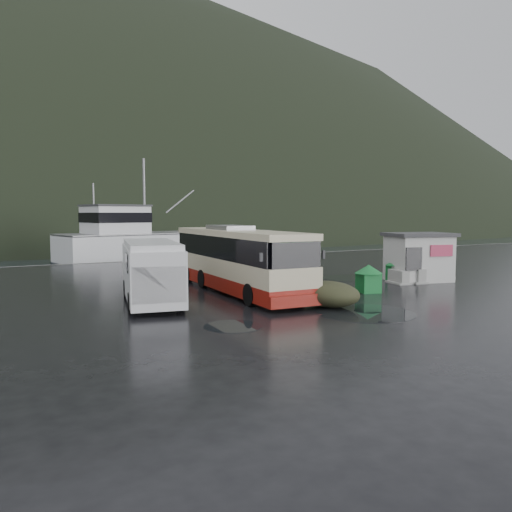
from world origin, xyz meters
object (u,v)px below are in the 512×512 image
waste_bin_right (397,281)px  ticket_kiosk (418,281)px  coach_bus (238,291)px  dome_tent (329,307)px  jersey_barrier_a (398,283)px  jersey_barrier_c (441,278)px  white_van (152,303)px  waste_bin_left (368,292)px  jersey_barrier_b (414,282)px  fishing_trawler (172,251)px

waste_bin_right → ticket_kiosk: size_ratio=0.37×
coach_bus → dome_tent: coach_bus is taller
jersey_barrier_a → jersey_barrier_c: jersey_barrier_c is taller
coach_bus → white_van: 4.88m
white_van → ticket_kiosk: ticket_kiosk is taller
dome_tent → jersey_barrier_c: size_ratio=1.77×
waste_bin_left → white_van: bearing=166.5°
jersey_barrier_b → fishing_trawler: 29.62m
jersey_barrier_b → coach_bus: bearing=168.6°
ticket_kiosk → jersey_barrier_c: ticket_kiosk is taller
coach_bus → jersey_barrier_b: size_ratio=7.14×
white_van → ticket_kiosk: 15.75m
dome_tent → ticket_kiosk: 10.32m
ticket_kiosk → jersey_barrier_a: size_ratio=2.35×
dome_tent → jersey_barrier_a: (7.75, 3.64, 0.00)m
jersey_barrier_b → fishing_trawler: (-3.57, 29.40, 0.00)m
coach_bus → fishing_trawler: bearing=80.0°
jersey_barrier_c → jersey_barrier_b: bearing=-167.4°
coach_bus → jersey_barrier_a: size_ratio=7.75×
white_van → dome_tent: white_van is taller
waste_bin_right → dome_tent: 9.62m
waste_bin_left → jersey_barrier_c: waste_bin_left is taller
coach_bus → waste_bin_right: 9.95m
white_van → jersey_barrier_a: 13.94m
coach_bus → waste_bin_right: coach_bus is taller
waste_bin_left → ticket_kiosk: bearing=18.1°
ticket_kiosk → jersey_barrier_b: (-0.73, -0.37, 0.00)m
white_van → waste_bin_right: white_van is taller
white_van → waste_bin_left: white_van is taller
jersey_barrier_b → waste_bin_right: bearing=108.5°
white_van → jersey_barrier_c: bearing=11.4°
jersey_barrier_b → jersey_barrier_c: (3.06, 0.68, 0.00)m
jersey_barrier_a → jersey_barrier_b: size_ratio=0.92×
coach_bus → dome_tent: 5.74m
jersey_barrier_a → coach_bus: bearing=168.1°
dome_tent → waste_bin_right: bearing=27.9°
waste_bin_right → coach_bus: bearing=173.9°
waste_bin_left → coach_bus: bearing=147.7°
jersey_barrier_b → ticket_kiosk: bearing=27.2°
white_van → dome_tent: (6.17, -4.55, 0.00)m
jersey_barrier_a → white_van: bearing=176.3°
coach_bus → jersey_barrier_b: bearing=-7.8°
waste_bin_right → jersey_barrier_b: 1.06m
jersey_barrier_c → waste_bin_left: bearing=-164.9°
coach_bus → white_van: size_ratio=1.81×
waste_bin_right → waste_bin_left: bearing=-151.2°
jersey_barrier_c → fishing_trawler: 29.47m
white_van → jersey_barrier_c: size_ratio=4.17×
dome_tent → jersey_barrier_b: bearing=21.6°
waste_bin_right → jersey_barrier_a: 1.15m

